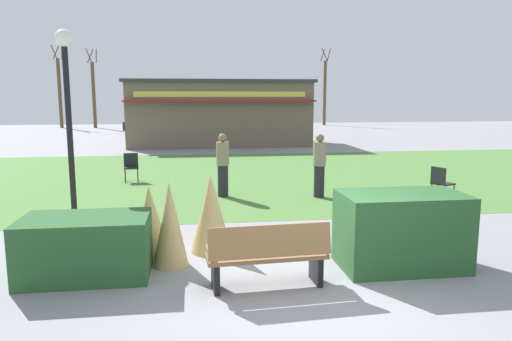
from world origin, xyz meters
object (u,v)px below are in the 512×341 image
at_px(cafe_chair_east, 441,181).
at_px(person_strolling, 319,165).
at_px(parked_car_west_slot, 155,124).
at_px(park_bench, 268,255).
at_px(lamppost_mid, 68,103).
at_px(tree_center_bg, 94,93).
at_px(food_kiosk, 219,112).
at_px(tree_left_bg, 325,91).
at_px(person_standing, 223,165).
at_px(tree_right_bg, 60,91).
at_px(parked_car_center_slot, 224,124).
at_px(cafe_chair_west, 131,165).

xyz_separation_m(cafe_chair_east, person_strolling, (-2.94, 0.90, 0.33)).
bearing_deg(parked_car_west_slot, park_bench, -82.67).
bearing_deg(lamppost_mid, tree_center_bg, 100.07).
xyz_separation_m(food_kiosk, tree_center_bg, (-9.53, 14.92, 1.11)).
bearing_deg(park_bench, tree_left_bg, 73.04).
relative_size(person_standing, tree_right_bg, 0.25).
relative_size(parked_car_west_slot, tree_left_bg, 0.64).
relative_size(food_kiosk, cafe_chair_east, 11.08).
height_order(cafe_chair_east, parked_car_center_slot, parked_car_center_slot).
bearing_deg(tree_left_bg, food_kiosk, -123.49).
bearing_deg(tree_left_bg, tree_center_bg, -177.22).
bearing_deg(cafe_chair_east, tree_center_bg, 115.34).
bearing_deg(tree_left_bg, tree_right_bg, -178.37).
bearing_deg(person_strolling, food_kiosk, 89.52).
bearing_deg(cafe_chair_east, parked_car_center_slot, 99.62).
distance_m(tree_right_bg, tree_center_bg, 2.81).
height_order(parked_car_center_slot, tree_right_bg, tree_right_bg).
distance_m(parked_car_west_slot, tree_right_bg, 11.10).
height_order(cafe_chair_west, cafe_chair_east, same).
distance_m(person_strolling, person_standing, 2.56).
bearing_deg(food_kiosk, person_standing, -92.86).
relative_size(park_bench, cafe_chair_east, 1.94).
height_order(lamppost_mid, food_kiosk, lamppost_mid).
xyz_separation_m(park_bench, person_strolling, (2.31, 5.79, 0.38)).
bearing_deg(tree_right_bg, parked_car_center_slot, -28.42).
xyz_separation_m(person_standing, parked_car_west_slot, (-3.42, 22.11, -0.22)).
bearing_deg(food_kiosk, parked_car_center_slot, 84.38).
bearing_deg(cafe_chair_east, cafe_chair_west, 154.24).
distance_m(park_bench, parked_car_center_slot, 28.35).
bearing_deg(person_standing, parked_car_west_slot, -100.74).
height_order(park_bench, cafe_chair_east, park_bench).
relative_size(person_strolling, person_standing, 1.00).
distance_m(person_standing, parked_car_west_slot, 22.38).
xyz_separation_m(cafe_chair_east, parked_car_west_slot, (-8.89, 23.43, 0.12)).
relative_size(lamppost_mid, parked_car_west_slot, 0.92).
xyz_separation_m(lamppost_mid, person_standing, (3.31, 2.22, -1.67)).
bearing_deg(food_kiosk, tree_left_bg, 56.51).
relative_size(cafe_chair_west, tree_center_bg, 0.14).
xyz_separation_m(lamppost_mid, tree_left_bg, (14.53, 32.08, 0.52)).
height_order(lamppost_mid, cafe_chair_east, lamppost_mid).
xyz_separation_m(cafe_chair_west, cafe_chair_east, (8.18, -3.95, 0.00)).
bearing_deg(tree_right_bg, person_strolling, -64.48).
distance_m(person_standing, tree_left_bg, 31.97).
distance_m(person_strolling, tree_right_bg, 32.90).
height_order(cafe_chair_west, parked_car_west_slot, parked_car_west_slot).
bearing_deg(food_kiosk, tree_right_bg, 128.93).
xyz_separation_m(person_standing, tree_left_bg, (11.22, 29.86, 2.19)).
distance_m(food_kiosk, tree_center_bg, 17.74).
bearing_deg(tree_left_bg, parked_car_center_slot, -141.43).
distance_m(food_kiosk, parked_car_center_slot, 8.26).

